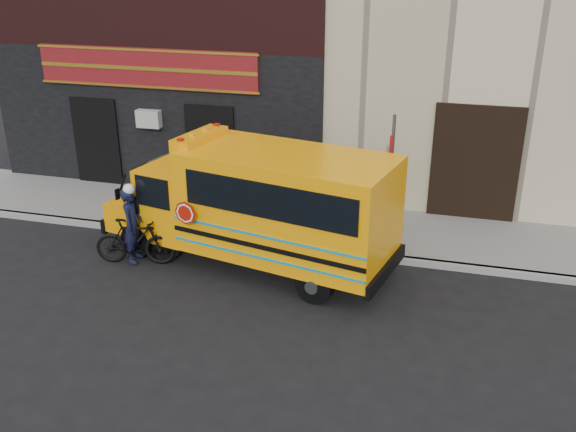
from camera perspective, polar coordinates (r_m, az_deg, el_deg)
The scene contains 7 objects.
ground at distance 13.28m, azimuth -2.13°, elevation -7.85°, with size 120.00×120.00×0.00m, color black.
curb at distance 15.45m, azimuth 0.69°, elevation -2.83°, with size 40.00×0.20×0.15m, color gray.
sidewalk at distance 16.77m, azimuth 1.97°, elevation -0.67°, with size 40.00×3.00×0.15m, color slate.
school_bus at distance 14.21m, azimuth -2.36°, elevation 1.10°, with size 7.20×3.56×2.92m.
sign_pole at distance 14.67m, azimuth 9.07°, elevation 3.03°, with size 0.09×0.30×3.41m.
bicycle at distance 15.05m, azimuth -13.45°, elevation -2.22°, with size 0.52×1.85×1.11m, color black.
cyclist at distance 14.99m, azimuth -13.64°, elevation -0.96°, with size 0.64×0.42×1.76m, color black.
Camera 1 is at (3.43, -10.87, 6.81)m, focal length 40.00 mm.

